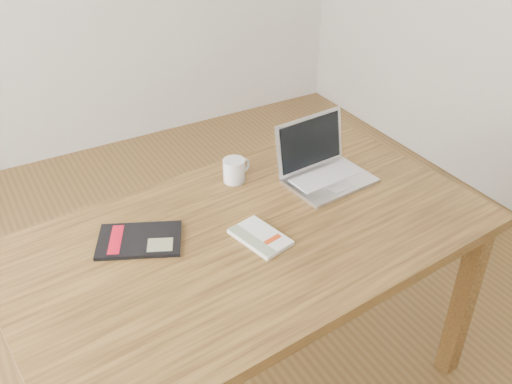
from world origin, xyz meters
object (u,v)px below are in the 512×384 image
desk (252,254)px  laptop (323,167)px  coffee_mug (235,170)px  black_guidebook (139,240)px  white_guidebook (260,237)px

desk → laptop: bearing=17.1°
laptop → coffee_mug: bearing=148.8°
desk → coffee_mug: bearing=66.2°
black_guidebook → white_guidebook: bearing=-92.7°
laptop → desk: bearing=-162.5°
white_guidebook → coffee_mug: bearing=62.4°
laptop → coffee_mug: (-0.28, 0.14, -0.00)m
desk → laptop: (0.38, 0.16, 0.13)m
desk → coffee_mug: coffee_mug is taller
white_guidebook → coffee_mug: size_ratio=1.81×
black_guidebook → coffee_mug: coffee_mug is taller
black_guidebook → laptop: 0.70m
laptop → coffee_mug: size_ratio=2.77×
coffee_mug → white_guidebook: bearing=-119.1°
black_guidebook → coffee_mug: 0.45m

